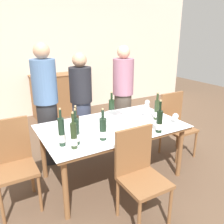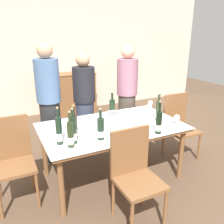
# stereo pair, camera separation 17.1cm
# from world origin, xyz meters

# --- Properties ---
(ground_plane) EXTENTS (12.00, 12.00, 0.00)m
(ground_plane) POSITION_xyz_m (0.00, 0.00, 0.00)
(ground_plane) COLOR brown
(back_wall) EXTENTS (8.00, 0.10, 2.80)m
(back_wall) POSITION_xyz_m (0.00, 3.02, 1.40)
(back_wall) COLOR beige
(back_wall) RESTS_ON ground_plane
(sideboard_cabinet) EXTENTS (1.25, 0.46, 0.94)m
(sideboard_cabinet) POSITION_xyz_m (0.22, 2.73, 0.47)
(sideboard_cabinet) COLOR brown
(sideboard_cabinet) RESTS_ON ground_plane
(dining_table) EXTENTS (1.74, 1.04, 0.72)m
(dining_table) POSITION_xyz_m (0.00, 0.00, 0.66)
(dining_table) COLOR brown
(dining_table) RESTS_ON ground_plane
(ice_bucket) EXTENTS (0.22, 0.22, 0.18)m
(ice_bucket) POSITION_xyz_m (0.01, -0.05, 0.82)
(ice_bucket) COLOR white
(ice_bucket) RESTS_ON dining_table
(wine_bottle_0) EXTENTS (0.07, 0.07, 0.39)m
(wine_bottle_0) POSITION_xyz_m (-0.57, -0.25, 0.86)
(wine_bottle_0) COLOR #1E3323
(wine_bottle_0) RESTS_ON dining_table
(wine_bottle_1) EXTENTS (0.07, 0.07, 0.37)m
(wine_bottle_1) POSITION_xyz_m (0.62, -0.10, 0.85)
(wine_bottle_1) COLOR #28381E
(wine_bottle_1) RESTS_ON dining_table
(wine_bottle_2) EXTENTS (0.07, 0.07, 0.38)m
(wine_bottle_2) POSITION_xyz_m (-0.62, -0.32, 0.86)
(wine_bottle_2) COLOR #28381E
(wine_bottle_2) RESTS_ON dining_table
(wine_bottle_3) EXTENTS (0.08, 0.08, 0.35)m
(wine_bottle_3) POSITION_xyz_m (-0.28, -0.29, 0.84)
(wine_bottle_3) COLOR #1E3323
(wine_bottle_3) RESTS_ON dining_table
(wine_bottle_4) EXTENTS (0.07, 0.07, 0.39)m
(wine_bottle_4) POSITION_xyz_m (0.37, -0.44, 0.85)
(wine_bottle_4) COLOR black
(wine_bottle_4) RESTS_ON dining_table
(wine_bottle_5) EXTENTS (0.07, 0.07, 0.38)m
(wine_bottle_5) POSITION_xyz_m (-0.52, -0.15, 0.85)
(wine_bottle_5) COLOR #332314
(wine_bottle_5) RESTS_ON dining_table
(wine_bottle_6) EXTENTS (0.07, 0.07, 0.41)m
(wine_bottle_6) POSITION_xyz_m (0.06, 0.11, 0.86)
(wine_bottle_6) COLOR black
(wine_bottle_6) RESTS_ON dining_table
(wine_bottle_7) EXTENTS (0.07, 0.07, 0.40)m
(wine_bottle_7) POSITION_xyz_m (-0.71, -0.21, 0.86)
(wine_bottle_7) COLOR #1E3323
(wine_bottle_7) RESTS_ON dining_table
(wine_glass_0) EXTENTS (0.08, 0.08, 0.13)m
(wine_glass_0) POSITION_xyz_m (0.74, -0.32, 0.81)
(wine_glass_0) COLOR white
(wine_glass_0) RESTS_ON dining_table
(wine_glass_1) EXTENTS (0.08, 0.08, 0.14)m
(wine_glass_1) POSITION_xyz_m (0.67, 0.18, 0.82)
(wine_glass_1) COLOR white
(wine_glass_1) RESTS_ON dining_table
(wine_glass_2) EXTENTS (0.07, 0.07, 0.15)m
(wine_glass_2) POSITION_xyz_m (0.78, 0.30, 0.83)
(wine_glass_2) COLOR white
(wine_glass_2) RESTS_ON dining_table
(wine_glass_3) EXTENTS (0.07, 0.07, 0.14)m
(wine_glass_3) POSITION_xyz_m (0.55, 0.07, 0.82)
(wine_glass_3) COLOR white
(wine_glass_3) RESTS_ON dining_table
(chair_near_front) EXTENTS (0.42, 0.42, 0.95)m
(chair_near_front) POSITION_xyz_m (-0.12, -0.74, 0.54)
(chair_near_front) COLOR brown
(chair_near_front) RESTS_ON ground_plane
(chair_left_end) EXTENTS (0.42, 0.42, 0.97)m
(chair_left_end) POSITION_xyz_m (-1.16, 0.09, 0.55)
(chair_left_end) COLOR brown
(chair_left_end) RESTS_ON ground_plane
(chair_right_end) EXTENTS (0.42, 0.42, 0.95)m
(chair_right_end) POSITION_xyz_m (1.16, 0.09, 0.53)
(chair_right_end) COLOR brown
(chair_right_end) RESTS_ON ground_plane
(person_host) EXTENTS (0.33, 0.33, 1.70)m
(person_host) POSITION_xyz_m (-0.59, 0.79, 0.86)
(person_host) COLOR #262628
(person_host) RESTS_ON ground_plane
(person_guest_left) EXTENTS (0.33, 0.33, 1.55)m
(person_guest_left) POSITION_xyz_m (-0.05, 0.84, 0.78)
(person_guest_left) COLOR #383F56
(person_guest_left) RESTS_ON ground_plane
(person_guest_right) EXTENTS (0.33, 0.33, 1.63)m
(person_guest_right) POSITION_xyz_m (0.67, 0.80, 0.82)
(person_guest_right) COLOR #51473D
(person_guest_right) RESTS_ON ground_plane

